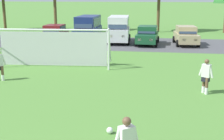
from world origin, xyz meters
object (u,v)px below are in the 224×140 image
at_px(parked_car_slot_far_left, 54,34).
at_px(parked_car_slot_center_left, 119,29).
at_px(player_defender_far, 206,76).
at_px(soccer_goal, 53,46).
at_px(parked_car_slot_left, 88,28).
at_px(soccer_ball, 110,130).
at_px(parked_car_slot_center, 147,35).
at_px(parked_car_slot_center_right, 186,35).

bearing_deg(parked_car_slot_far_left, parked_car_slot_center_left, 11.31).
height_order(player_defender_far, parked_car_slot_center_left, parked_car_slot_center_left).
distance_m(soccer_goal, parked_car_slot_left, 10.86).
bearing_deg(player_defender_far, soccer_goal, 153.94).
relative_size(soccer_ball, parked_car_slot_center, 0.05).
bearing_deg(parked_car_slot_left, soccer_ball, -74.88).
height_order(soccer_goal, parked_car_slot_center_right, soccer_goal).
relative_size(soccer_goal, parked_car_slot_center_right, 1.74).
height_order(parked_car_slot_far_left, parked_car_slot_left, parked_car_slot_left).
bearing_deg(parked_car_slot_center_right, soccer_goal, -131.73).
height_order(soccer_ball, parked_car_slot_center_left, parked_car_slot_center_left).
height_order(parked_car_slot_far_left, parked_car_slot_center, same).
bearing_deg(parked_car_slot_center_left, parked_car_slot_far_left, -168.69).
distance_m(soccer_goal, player_defender_far, 9.94).
height_order(soccer_ball, parked_car_slot_center_right, parked_car_slot_center_right).
distance_m(soccer_goal, parked_car_slot_center_left, 11.15).
bearing_deg(player_defender_far, parked_car_slot_center_right, 88.97).
bearing_deg(parked_car_slot_center_right, player_defender_far, -91.03).
xyz_separation_m(parked_car_slot_left, parked_car_slot_center_right, (9.41, -0.55, -0.47)).
distance_m(soccer_ball, parked_car_slot_far_left, 20.63).
bearing_deg(parked_car_slot_center, parked_car_slot_center_left, 162.00).
relative_size(soccer_ball, player_defender_far, 0.13).
distance_m(parked_car_slot_far_left, parked_car_slot_center, 8.90).
bearing_deg(parked_car_slot_center, parked_car_slot_far_left, -178.01).
height_order(soccer_ball, parked_car_slot_center, parked_car_slot_center).
bearing_deg(soccer_ball, parked_car_slot_center, 88.66).
relative_size(parked_car_slot_center, parked_car_slot_center_right, 0.99).
distance_m(parked_car_slot_far_left, parked_car_slot_left, 3.32).
bearing_deg(parked_car_slot_center_left, parked_car_slot_center, -18.00).
distance_m(parked_car_slot_left, parked_car_slot_center_left, 3.08).
height_order(soccer_ball, parked_car_slot_left, parked_car_slot_left).
bearing_deg(player_defender_far, parked_car_slot_center_left, 111.85).
bearing_deg(soccer_goal, parked_car_slot_center_left, 75.17).
height_order(soccer_ball, soccer_goal, soccer_goal).
height_order(parked_car_slot_left, parked_car_slot_center, parked_car_slot_left).
relative_size(parked_car_slot_left, parked_car_slot_center, 1.12).
height_order(soccer_goal, parked_car_slot_left, soccer_goal).
bearing_deg(soccer_goal, soccer_ball, -60.60).
height_order(player_defender_far, parked_car_slot_far_left, parked_car_slot_far_left).
distance_m(soccer_goal, parked_car_slot_center_right, 13.81).
distance_m(parked_car_slot_left, parked_car_slot_center_right, 9.44).
height_order(player_defender_far, parked_car_slot_left, parked_car_slot_left).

